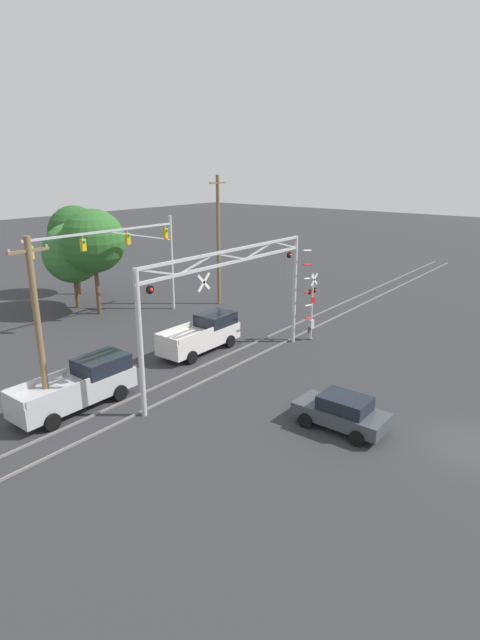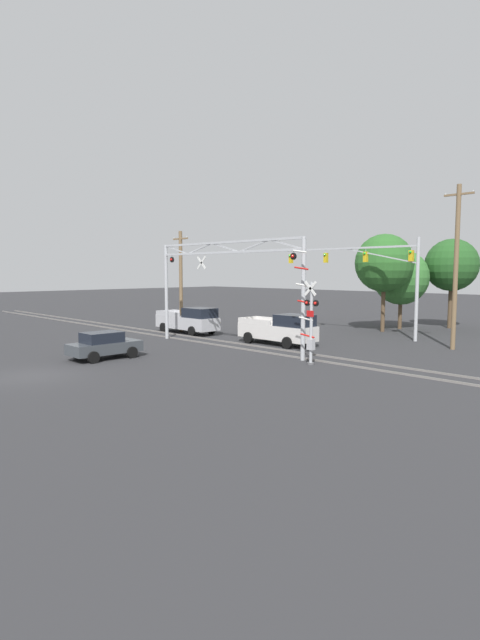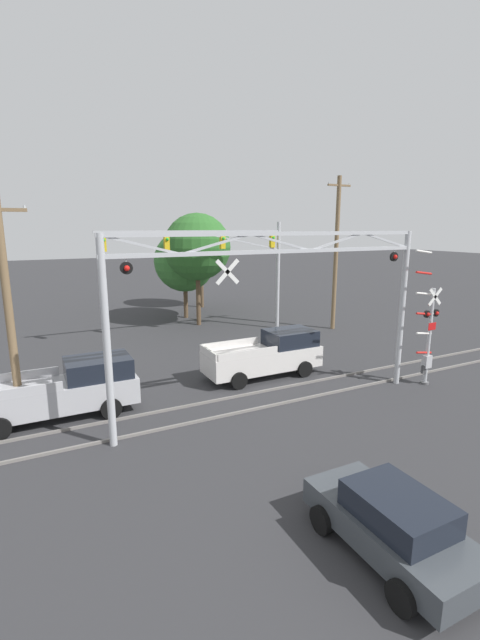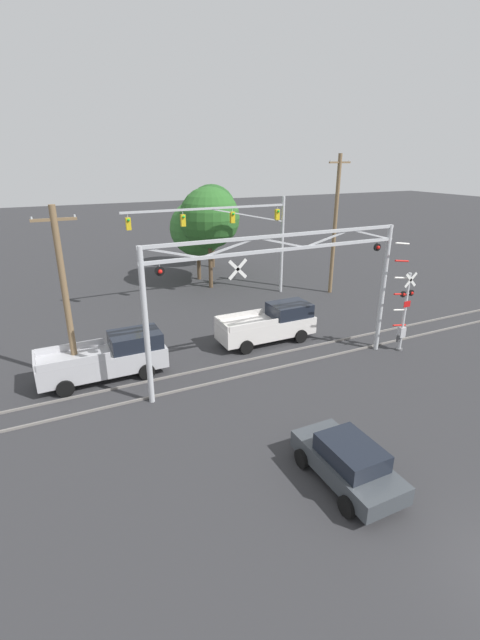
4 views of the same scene
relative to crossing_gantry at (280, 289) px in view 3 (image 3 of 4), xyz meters
The scene contains 13 objects.
rail_track_near 4.63m from the crossing_gantry, 87.09° to the left, with size 80.00×0.08×0.10m, color gray.
rail_track_far 4.93m from the crossing_gantry, 89.52° to the left, with size 80.00×0.08×0.10m, color gray.
crossing_gantry is the anchor object (origin of this frame).
crossing_signal_mast 7.65m from the crossing_gantry, ahead, with size 1.70×0.35×5.99m.
traffic_signal_span 12.17m from the crossing_gantry, 71.58° to the left, with size 11.91×0.39×7.20m.
pickup_truck_lead 5.29m from the crossing_gantry, 65.61° to the left, with size 5.54×2.15×2.08m.
pickup_truck_following 8.77m from the crossing_gantry, 157.77° to the left, with size 5.81×2.15×2.08m.
sedan_waiting 8.64m from the crossing_gantry, 103.57° to the right, with size 2.01×3.92×1.50m.
utility_pole_left 9.51m from the crossing_gantry, 159.15° to the left, with size 1.80×0.28×8.03m.
utility_pole_right 14.23m from the crossing_gantry, 43.00° to the left, with size 1.80×0.28×10.10m.
background_tree_beyond_span 17.91m from the crossing_gantry, 81.67° to the left, with size 4.58×4.58×6.63m.
background_tree_far_left_verge 21.90m from the crossing_gantry, 75.95° to the left, with size 4.42×4.42×7.60m.
background_tree_far_right_verge 15.18m from the crossing_gantry, 80.26° to the left, with size 4.62×4.62×7.83m.
Camera 3 is at (-8.25, -0.78, 6.89)m, focal length 24.00 mm.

